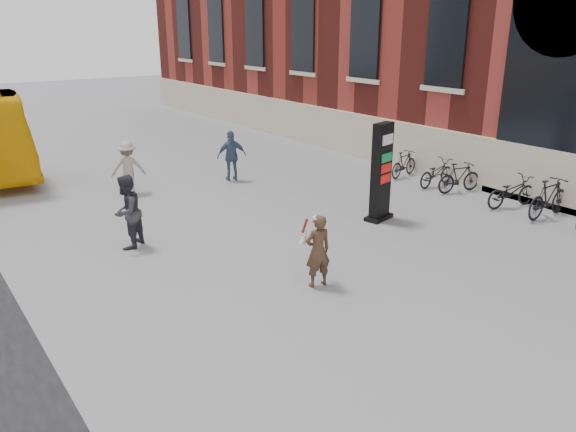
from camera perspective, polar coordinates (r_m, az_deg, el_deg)
ground at (r=12.27m, az=0.15°, el=-6.77°), size 100.00×100.00×0.00m
info_pylon at (r=15.94m, az=9.44°, el=4.40°), size 0.96×0.63×2.78m
woman at (r=11.83m, az=3.03°, el=-3.46°), size 0.67×0.63×1.60m
pedestrian_a at (r=14.38m, az=-16.06°, el=0.40°), size 1.15×1.12×1.86m
pedestrian_b at (r=19.19m, az=-15.94°, el=4.77°), size 1.25×0.97×1.71m
pedestrian_c at (r=20.05m, az=-5.73°, el=6.10°), size 1.12×0.72×1.78m
bike_3 at (r=17.78m, az=24.96°, el=1.67°), size 1.93×0.56×1.15m
bike_4 at (r=18.37m, az=21.76°, el=2.31°), size 1.93×1.00×0.97m
bike_5 at (r=19.42m, az=17.00°, el=3.76°), size 1.74×0.82×1.01m
bike_6 at (r=20.01m, az=14.82°, el=4.27°), size 1.81×0.76×0.93m
bike_7 at (r=20.95m, az=11.69°, el=5.21°), size 1.66×0.78×0.96m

